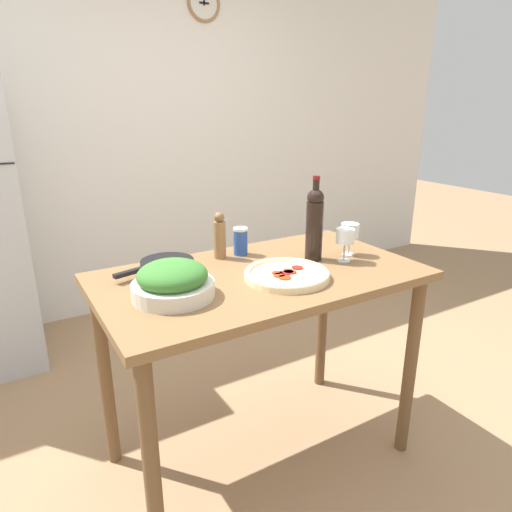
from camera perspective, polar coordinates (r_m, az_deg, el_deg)
ground_plane at (r=2.32m, az=0.51°, el=-23.38°), size 14.00×14.00×0.00m
wall_back at (r=3.57m, az=-16.54°, el=13.86°), size 6.40×0.08×2.60m
prep_counter at (r=1.89m, az=0.57°, el=-5.65°), size 1.30×0.74×0.90m
wine_bottle at (r=1.97m, az=7.33°, el=4.16°), size 0.07×0.07×0.37m
wine_glass_near at (r=1.98m, az=11.08°, el=2.30°), size 0.08×0.08×0.14m
wine_glass_far at (r=2.07m, az=11.64°, el=2.96°), size 0.08×0.08×0.14m
pepper_mill at (r=1.99m, az=-4.57°, el=2.47°), size 0.05×0.05×0.21m
salad_bowl at (r=1.62m, az=-10.36°, el=-3.14°), size 0.29×0.29×0.13m
homemade_pizza at (r=1.78m, az=3.87°, el=-2.31°), size 0.33×0.33×0.03m
salt_canister at (r=2.04m, az=-1.95°, el=1.87°), size 0.06×0.06×0.12m
cast_iron_skillet at (r=1.91m, az=-11.09°, el=-1.03°), size 0.34×0.22×0.04m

